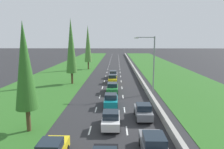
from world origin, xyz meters
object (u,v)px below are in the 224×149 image
grey_sedan_right_lane (154,145)px  silver_sedan_centre_lane (113,74)px  green_sedan_centre_lane (112,88)px  white_hatchback_centre_lane (111,119)px  teal_hatchback_centre_lane (111,100)px  street_light_mast (152,61)px  grey_hatchback_right_lane (143,111)px  poplar_tree_nearest (25,66)px  poplar_tree_second (71,46)px  poplar_tree_third (88,44)px  yellow_hatchback_centre_lane (113,79)px

grey_sedan_right_lane → silver_sedan_centre_lane: 32.43m
green_sedan_centre_lane → silver_sedan_centre_lane: same height
white_hatchback_centre_lane → silver_sedan_centre_lane: (-0.19, 27.25, -0.02)m
teal_hatchback_centre_lane → street_light_mast: street_light_mast is taller
grey_hatchback_right_lane → street_light_mast: size_ratio=0.43×
poplar_tree_nearest → poplar_tree_second: 21.70m
white_hatchback_centre_lane → poplar_tree_third: poplar_tree_third is taller
grey_sedan_right_lane → grey_hatchback_right_lane: 7.40m
green_sedan_centre_lane → silver_sedan_centre_lane: size_ratio=1.00×
poplar_tree_second → street_light_mast: size_ratio=1.39×
teal_hatchback_centre_lane → green_sedan_centre_lane: teal_hatchback_centre_lane is taller
grey_hatchback_right_lane → grey_sedan_right_lane: bearing=-91.2°
poplar_tree_nearest → silver_sedan_centre_lane: bearing=75.2°
poplar_tree_third → silver_sedan_centre_lane: bearing=-61.8°
yellow_hatchback_centre_lane → poplar_tree_third: size_ratio=0.31×
green_sedan_centre_lane → yellow_hatchback_centre_lane: 7.66m
silver_sedan_centre_lane → poplar_tree_third: size_ratio=0.36×
yellow_hatchback_centre_lane → poplar_tree_second: poplar_tree_second is taller
teal_hatchback_centre_lane → poplar_tree_third: poplar_tree_third is taller
grey_hatchback_right_lane → poplar_tree_nearest: 12.76m
street_light_mast → green_sedan_centre_lane: bearing=175.9°
white_hatchback_centre_lane → teal_hatchback_centre_lane: 6.62m
yellow_hatchback_centre_lane → poplar_tree_second: (-7.88, -0.79, 6.47)m
yellow_hatchback_centre_lane → poplar_tree_third: (-7.41, 19.64, 6.50)m
grey_hatchback_right_lane → green_sedan_centre_lane: (-3.56, 11.39, -0.02)m
yellow_hatchback_centre_lane → silver_sedan_centre_lane: yellow_hatchback_centre_lane is taller
white_hatchback_centre_lane → grey_sedan_right_lane: (3.28, -4.99, -0.02)m
green_sedan_centre_lane → silver_sedan_centre_lane: bearing=90.3°
white_hatchback_centre_lane → grey_sedan_right_lane: white_hatchback_centre_lane is taller
grey_sedan_right_lane → yellow_hatchback_centre_lane: size_ratio=1.15×
yellow_hatchback_centre_lane → poplar_tree_nearest: 24.25m
poplar_tree_third → street_light_mast: poplar_tree_third is taller
silver_sedan_centre_lane → street_light_mast: 15.84m
yellow_hatchback_centre_lane → street_light_mast: street_light_mast is taller
teal_hatchback_centre_lane → green_sedan_centre_lane: bearing=89.6°
teal_hatchback_centre_lane → grey_sedan_right_lane: bearing=-73.4°
grey_sedan_right_lane → green_sedan_centre_lane: (-3.40, 18.79, 0.00)m
teal_hatchback_centre_lane → white_hatchback_centre_lane: bearing=-88.6°
grey_sedan_right_lane → white_hatchback_centre_lane: bearing=123.4°
grey_hatchback_right_lane → poplar_tree_third: 40.76m
grey_sedan_right_lane → poplar_tree_third: poplar_tree_third is taller
poplar_tree_third → grey_sedan_right_lane: bearing=-76.7°
poplar_tree_second → grey_hatchback_right_lane: bearing=-57.7°
grey_sedan_right_lane → street_light_mast: 19.08m
grey_hatchback_right_lane → poplar_tree_nearest: size_ratio=0.38×
grey_hatchback_right_lane → yellow_hatchback_centre_lane: (-3.64, 19.05, 0.00)m
grey_hatchback_right_lane → street_light_mast: (2.59, 10.96, 4.40)m
poplar_tree_second → poplar_tree_third: bearing=88.7°
white_hatchback_centre_lane → street_light_mast: size_ratio=0.43×
yellow_hatchback_centre_lane → poplar_tree_third: bearing=110.7°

